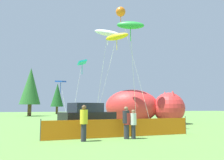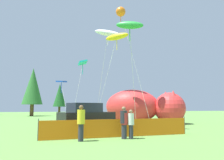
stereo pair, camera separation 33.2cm
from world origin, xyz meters
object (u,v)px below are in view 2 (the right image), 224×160
kite_orange_flower (121,12)px  kite_green_fish (130,25)px  spectator_in_yellow_shirt (81,121)px  spectator_in_blue_shirt (131,123)px  inflatable_cat (143,108)px  folding_chair (153,125)px  kite_yellow_hero (117,37)px  kite_blue_box (61,82)px  kite_white_ghost (108,33)px  spectator_in_green_shirt (124,121)px  spectator_in_black_shirt (124,123)px  kite_teal_diamond (83,63)px  parked_car (86,117)px

kite_orange_flower → kite_green_fish: kite_orange_flower is taller
spectator_in_yellow_shirt → spectator_in_blue_shirt: size_ratio=1.15×
inflatable_cat → kite_green_fish: (-3.39, -5.87, 6.49)m
spectator_in_blue_shirt → folding_chair: bearing=44.2°
kite_yellow_hero → kite_blue_box: bearing=132.9°
kite_white_ghost → kite_blue_box: size_ratio=2.13×
spectator_in_yellow_shirt → inflatable_cat: bearing=53.4°
spectator_in_green_shirt → spectator_in_black_shirt: spectator_in_green_shirt is taller
kite_teal_diamond → kite_white_ghost: (2.32, -2.15, 2.89)m
parked_car → kite_blue_box: bearing=78.5°
kite_white_ghost → kite_yellow_hero: size_ratio=1.14×
spectator_in_yellow_shirt → kite_yellow_hero: bearing=62.7°
kite_blue_box → kite_yellow_hero: bearing=-47.1°
inflatable_cat → spectator_in_black_shirt: (-5.19, -9.99, -0.76)m
kite_blue_box → inflatable_cat: bearing=-21.8°
spectator_in_black_shirt → kite_teal_diamond: bearing=94.7°
kite_teal_diamond → kite_green_fish: bearing=-70.4°
spectator_in_yellow_shirt → spectator_in_green_shirt: bearing=6.4°
kite_orange_flower → kite_white_ghost: bearing=115.7°
folding_chair → spectator_in_green_shirt: (-2.76, -2.20, 0.47)m
spectator_in_blue_shirt → spectator_in_black_shirt: bearing=165.0°
kite_teal_diamond → kite_white_ghost: bearing=-42.9°
parked_car → inflatable_cat: size_ratio=0.50×
folding_chair → kite_teal_diamond: bearing=148.2°
parked_car → spectator_in_blue_shirt: size_ratio=2.64×
folding_chair → spectator_in_black_shirt: spectator_in_black_shirt is taller
folding_chair → kite_blue_box: kite_blue_box is taller
kite_green_fish → kite_orange_flower: bearing=83.6°
parked_car → kite_blue_box: (-1.55, 9.39, 3.48)m
kite_yellow_hero → spectator_in_green_shirt: bearing=-103.2°
spectator_in_black_shirt → kite_blue_box: bearing=103.2°
folding_chair → inflatable_cat: size_ratio=0.10×
kite_teal_diamond → spectator_in_green_shirt: bearing=-85.5°
spectator_in_blue_shirt → kite_blue_box: kite_blue_box is taller
spectator_in_yellow_shirt → kite_orange_flower: 13.65m
parked_car → kite_green_fish: kite_green_fish is taller
spectator_in_blue_shirt → kite_teal_diamond: (-1.31, 11.95, 5.55)m
kite_orange_flower → kite_white_ghost: kite_orange_flower is taller
spectator_in_black_shirt → spectator_in_yellow_shirt: bearing=-174.3°
parked_car → inflatable_cat: inflatable_cat is taller
spectator_in_black_shirt → kite_blue_box: 14.14m
kite_orange_flower → spectator_in_green_shirt: bearing=-106.0°
kite_yellow_hero → kite_orange_flower: bearing=-11.6°
folding_chair → kite_white_ghost: size_ratio=0.09×
spectator_in_blue_shirt → kite_blue_box: size_ratio=0.34×
spectator_in_black_shirt → spectator_in_blue_shirt: (0.34, -0.09, -0.01)m
folding_chair → spectator_in_green_shirt: bearing=-104.2°
spectator_in_green_shirt → kite_blue_box: bearing=103.1°
inflatable_cat → parked_car: bearing=-111.2°
spectator_in_green_shirt → kite_blue_box: size_ratio=0.37×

